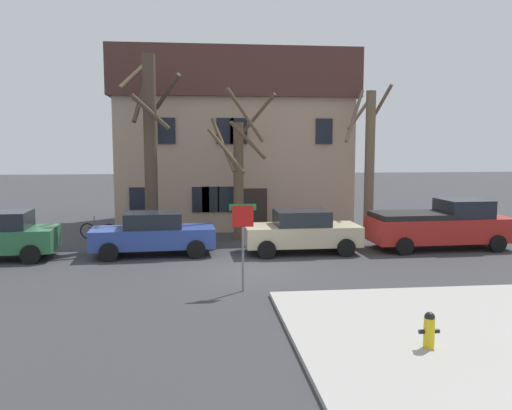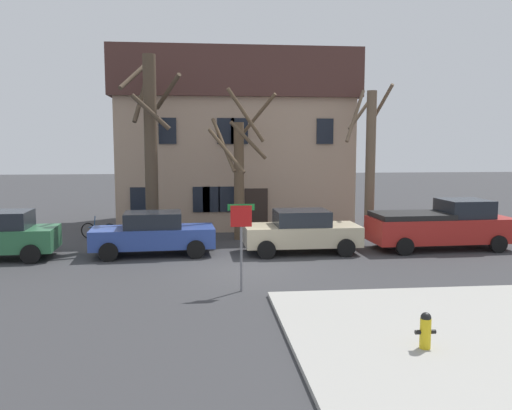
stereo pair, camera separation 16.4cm
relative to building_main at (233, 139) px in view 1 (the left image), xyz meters
The scene contains 11 objects.
ground_plane 11.76m from the building_main, 91.06° to the right, with size 120.00×120.00×0.00m, color #38383A.
building_main is the anchor object (origin of this frame).
tree_bare_near 6.65m from the building_main, 125.20° to the right, with size 2.61×2.26×7.89m.
tree_bare_mid 5.35m from the building_main, 90.85° to the right, with size 3.05×3.06×6.51m.
tree_bare_far 7.70m from the building_main, 40.42° to the right, with size 2.10×1.66×6.84m.
car_blue_sedan 9.58m from the building_main, 113.70° to the right, with size 4.68×2.20×1.64m.
car_beige_sedan 9.27m from the building_main, 75.72° to the right, with size 4.45×2.18×1.66m.
pickup_truck_red 11.79m from the building_main, 45.92° to the right, with size 5.66×2.41×1.98m.
fire_hydrant 19.00m from the building_main, 81.68° to the right, with size 0.42×0.22×0.74m.
street_sign_pole 13.74m from the building_main, 92.62° to the right, with size 0.76×0.07×2.50m.
bicycle_leaning 8.68m from the building_main, 144.91° to the right, with size 1.69×0.55×1.03m.
Camera 1 is at (-1.67, -17.26, 4.16)m, focal length 37.11 mm.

